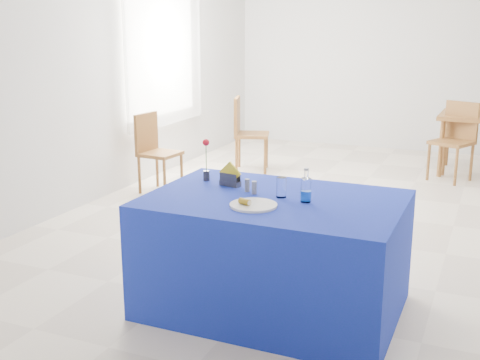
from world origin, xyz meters
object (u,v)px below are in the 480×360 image
chair_win_a (154,147)px  blue_table (274,254)px  chair_bg_left (456,135)px  plate (253,205)px  water_bottle (306,191)px  chair_win_b (245,129)px

chair_win_a → blue_table: bearing=-130.2°
chair_bg_left → chair_win_a: size_ratio=1.07×
plate → water_bottle: (0.26, 0.22, 0.06)m
blue_table → water_bottle: 0.50m
chair_bg_left → chair_win_b: size_ratio=1.00×
water_bottle → chair_win_a: bearing=137.9°
chair_win_b → blue_table: bearing=-172.3°
water_bottle → chair_win_a: water_bottle is taller
chair_win_b → chair_bg_left: bearing=-95.0°
blue_table → chair_bg_left: size_ratio=1.70×
water_bottle → chair_win_b: bearing=118.3°
plate → chair_bg_left: (0.86, 4.34, -0.22)m
water_bottle → chair_win_b: water_bottle is taller
water_bottle → chair_bg_left: water_bottle is taller
blue_table → chair_bg_left: bearing=78.9°
chair_win_a → chair_bg_left: bearing=-53.7°
blue_table → chair_win_a: bearing=135.5°
plate → blue_table: bearing=77.6°
water_bottle → chair_win_b: (-1.91, 3.55, -0.29)m
chair_win_a → plate: bearing=-133.7°
blue_table → chair_win_a: (-2.24, 2.21, 0.13)m
water_bottle → chair_win_a: size_ratio=0.24×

